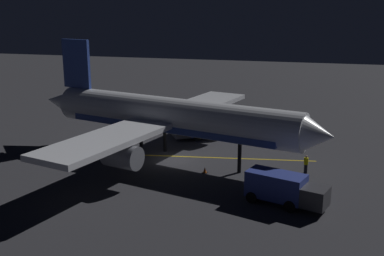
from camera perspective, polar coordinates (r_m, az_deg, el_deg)
ground_plane at (r=47.08m, az=-2.36°, el=-4.08°), size 180.00×180.00×0.20m
apron_guide_stripe at (r=47.84m, az=2.92°, el=-3.65°), size 3.34×20.00×0.01m
airliner at (r=46.14m, az=-3.03°, el=1.35°), size 31.16×32.50×11.62m
baggage_truck at (r=37.10m, az=11.10°, el=-7.35°), size 3.90×6.63×2.50m
catering_truck at (r=54.36m, az=1.33°, el=-0.05°), size 5.29×6.62×2.29m
ground_crew_worker at (r=44.45m, az=13.79°, el=-4.32°), size 0.40×0.40×1.74m
traffic_cone_near_left at (r=41.55m, az=11.77°, el=-6.48°), size 0.50×0.50×0.55m
traffic_cone_near_right at (r=43.47m, az=1.58°, el=-5.20°), size 0.50×0.50×0.55m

